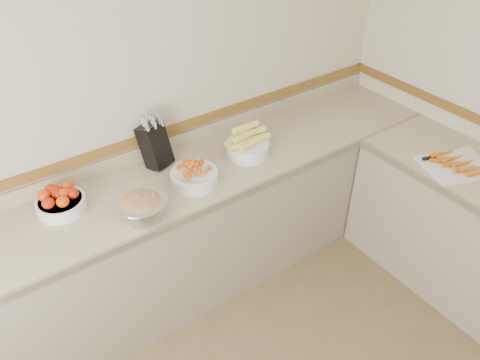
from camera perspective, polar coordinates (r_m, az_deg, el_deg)
back_wall at (r=2.84m, az=-13.64°, el=8.87°), size 4.00×0.00×4.00m
counter_back at (r=3.08m, az=-8.93°, el=-7.45°), size 4.00×0.65×1.08m
knife_block at (r=2.91m, az=-10.36°, el=4.30°), size 0.20×0.22×0.36m
tomato_bowl at (r=2.74m, az=-21.06°, el=-2.40°), size 0.27×0.27×0.13m
cherry_tomato_bowl at (r=2.77m, az=-5.59°, el=0.59°), size 0.29×0.29×0.15m
corn_bowl at (r=3.00m, az=0.91°, el=4.29°), size 0.31×0.28×0.21m
rhubarb_bowl at (r=2.53m, az=-11.88°, el=-3.29°), size 0.28×0.28×0.16m
cutting_board at (r=3.21m, az=24.94°, el=1.75°), size 0.50×0.45×0.06m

